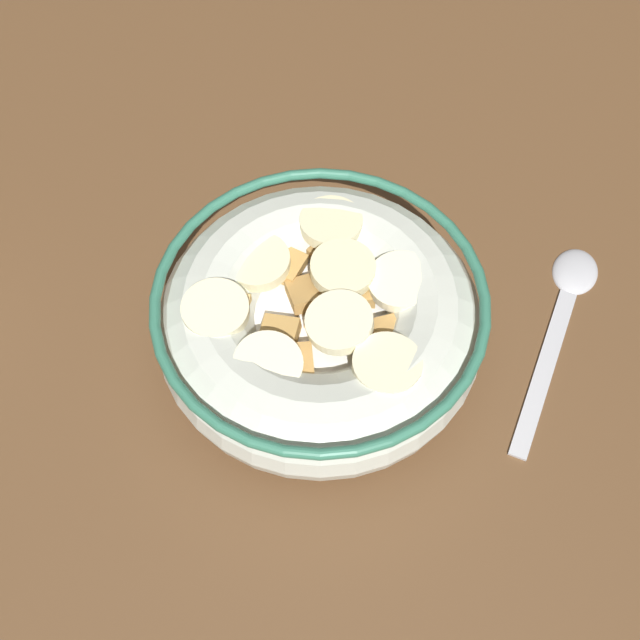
# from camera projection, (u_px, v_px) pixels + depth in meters

# --- Properties ---
(ground_plane) EXTENTS (1.09, 1.09, 0.02)m
(ground_plane) POSITION_uv_depth(u_px,v_px,m) (320.00, 355.00, 0.46)
(ground_plane) COLOR brown
(cereal_bowl) EXTENTS (0.18, 0.18, 0.06)m
(cereal_bowl) POSITION_uv_depth(u_px,v_px,m) (320.00, 320.00, 0.43)
(cereal_bowl) COLOR beige
(cereal_bowl) RESTS_ON ground_plane
(spoon) EXTENTS (0.10, 0.13, 0.01)m
(spoon) POSITION_uv_depth(u_px,v_px,m) (566.00, 302.00, 0.47)
(spoon) COLOR #B7B7BC
(spoon) RESTS_ON ground_plane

